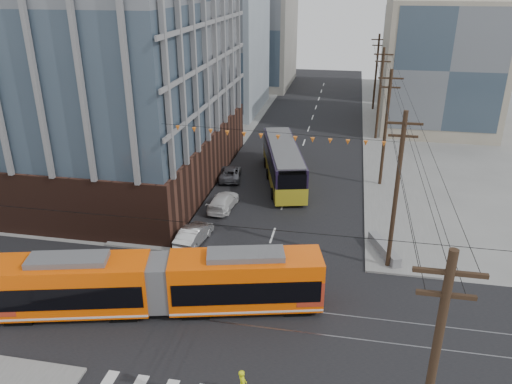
% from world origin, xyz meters
% --- Properties ---
extents(ground, '(160.00, 160.00, 0.00)m').
position_xyz_m(ground, '(0.00, 0.00, 0.00)').
color(ground, slate).
extents(office_building, '(30.00, 25.00, 28.60)m').
position_xyz_m(office_building, '(-22.00, 23.00, 14.30)').
color(office_building, '#381E16').
rests_on(office_building, ground).
extents(bg_bldg_nw_near, '(18.00, 16.00, 18.00)m').
position_xyz_m(bg_bldg_nw_near, '(-17.00, 52.00, 9.00)').
color(bg_bldg_nw_near, '#8C99A5').
rests_on(bg_bldg_nw_near, ground).
extents(bg_bldg_ne_near, '(14.00, 14.00, 16.00)m').
position_xyz_m(bg_bldg_ne_near, '(16.00, 48.00, 8.00)').
color(bg_bldg_ne_near, gray).
rests_on(bg_bldg_ne_near, ground).
extents(bg_bldg_nw_far, '(16.00, 18.00, 20.00)m').
position_xyz_m(bg_bldg_nw_far, '(-14.00, 72.00, 10.00)').
color(bg_bldg_nw_far, gray).
rests_on(bg_bldg_nw_far, ground).
extents(bg_bldg_ne_far, '(16.00, 16.00, 14.00)m').
position_xyz_m(bg_bldg_ne_far, '(18.00, 68.00, 7.00)').
color(bg_bldg_ne_far, '#8C99A5').
rests_on(bg_bldg_ne_far, ground).
extents(utility_pole_far, '(0.30, 0.30, 11.00)m').
position_xyz_m(utility_pole_far, '(8.50, 56.00, 5.50)').
color(utility_pole_far, black).
rests_on(utility_pole_far, ground).
extents(streetcar, '(19.16, 7.19, 3.68)m').
position_xyz_m(streetcar, '(-5.06, 3.51, 1.84)').
color(streetcar, '#FF5504').
rests_on(streetcar, ground).
extents(city_bus, '(6.03, 13.41, 3.72)m').
position_xyz_m(city_bus, '(-0.80, 25.34, 1.86)').
color(city_bus, black).
rests_on(city_bus, ground).
extents(parked_car_silver, '(2.04, 4.42, 1.40)m').
position_xyz_m(parked_car_silver, '(-5.62, 11.77, 0.70)').
color(parked_car_silver, silver).
rests_on(parked_car_silver, ground).
extents(parked_car_white, '(2.15, 4.74, 1.35)m').
position_xyz_m(parked_car_white, '(-4.97, 18.09, 0.67)').
color(parked_car_white, silver).
rests_on(parked_car_white, ground).
extents(parked_car_grey, '(2.73, 4.69, 1.23)m').
position_xyz_m(parked_car_grey, '(-6.00, 24.87, 0.61)').
color(parked_car_grey, '#51535A').
rests_on(parked_car_grey, ground).
extents(jersey_barrier, '(2.46, 4.25, 0.84)m').
position_xyz_m(jersey_barrier, '(8.30, 12.63, 0.42)').
color(jersey_barrier, gray).
rests_on(jersey_barrier, ground).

